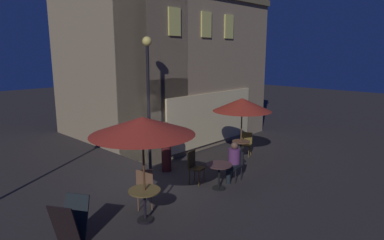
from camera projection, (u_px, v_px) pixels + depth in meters
The scene contains 15 objects.
ground_plane at pixel (148, 181), 10.15m from camera, with size 60.00×60.00×0.00m, color #2D2927.
cafe_building at pixel (156, 62), 13.97m from camera, with size 7.29×7.40×7.05m.
street_lamp_near_corner at pixel (148, 87), 10.10m from camera, with size 0.29×0.29×4.37m.
menu_sandwich_board at pixel (70, 222), 6.68m from camera, with size 0.85×0.81×0.98m.
cafe_table_0 at pixel (241, 148), 11.89m from camera, with size 0.64×0.64×0.77m.
cafe_table_1 at pixel (145, 198), 7.65m from camera, with size 0.75×0.75×0.78m.
cafe_table_2 at pixel (219, 171), 9.50m from camera, with size 0.75×0.75×0.74m.
patio_umbrella_0 at pixel (242, 105), 11.57m from camera, with size 2.08×2.08×2.34m.
patio_umbrella_1 at pixel (142, 126), 7.30m from camera, with size 2.37×2.37×2.51m.
cafe_chair_0 at pixel (246, 142), 12.65m from camera, with size 0.52×0.52×0.88m.
cafe_chair_1 at pixel (145, 185), 8.43m from camera, with size 0.60×0.60×0.95m.
cafe_chair_2 at pixel (236, 163), 10.17m from camera, with size 0.45×0.45×0.91m.
cafe_chair_3 at pixel (194, 164), 9.90m from camera, with size 0.49×0.49×1.00m.
patron_seated_0 at pixel (233, 159), 10.03m from camera, with size 0.55×0.38×1.23m.
patron_standing_1 at pixel (166, 147), 10.88m from camera, with size 0.38×0.38×1.68m.
Camera 1 is at (-5.99, -7.58, 3.90)m, focal length 30.75 mm.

